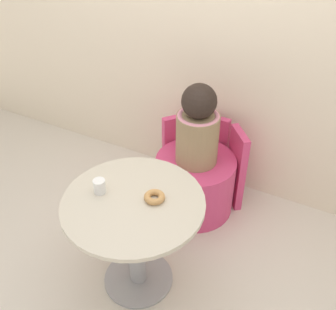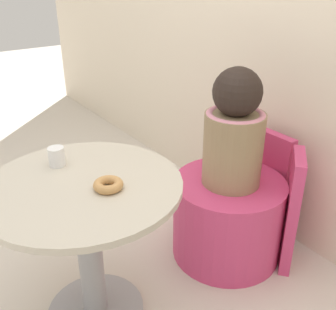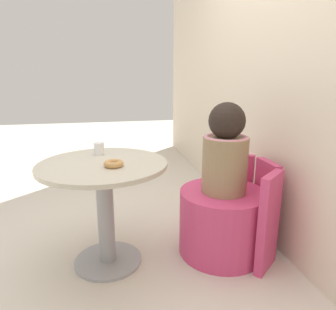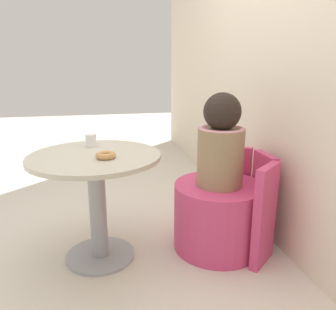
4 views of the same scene
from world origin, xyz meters
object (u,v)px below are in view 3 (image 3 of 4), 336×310
tub_chair (222,222)px  child_figure (225,152)px  donut (114,164)px  cup (99,149)px  round_table (104,192)px

tub_chair → child_figure: bearing=180.0°
child_figure → donut: 0.67m
tub_chair → child_figure: child_figure is taller
cup → tub_chair: bearing=73.7°
tub_chair → cup: 0.91m
tub_chair → donut: size_ratio=5.09×
donut → tub_chair: bearing=95.1°
child_figure → donut: bearing=-84.9°
child_figure → donut: child_figure is taller
round_table → cup: cup is taller
round_table → cup: bearing=-174.0°
child_figure → cup: 0.78m
child_figure → round_table: bearing=-92.5°
round_table → child_figure: child_figure is taller
donut → cup: bearing=-164.1°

